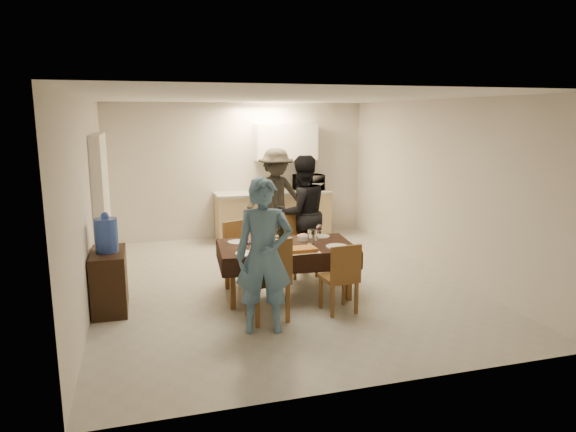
% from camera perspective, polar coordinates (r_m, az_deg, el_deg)
% --- Properties ---
extents(floor, '(5.00, 6.00, 0.02)m').
position_cam_1_polar(floor, '(7.44, -0.91, -7.40)').
color(floor, '#A5A5A0').
rests_on(floor, ground).
extents(ceiling, '(5.00, 6.00, 0.02)m').
position_cam_1_polar(ceiling, '(7.05, -0.98, 13.05)').
color(ceiling, white).
rests_on(ceiling, wall_back).
extents(wall_back, '(5.00, 0.02, 2.60)m').
position_cam_1_polar(wall_back, '(10.03, -5.47, 5.02)').
color(wall_back, beige).
rests_on(wall_back, floor).
extents(wall_front, '(5.00, 0.02, 2.60)m').
position_cam_1_polar(wall_front, '(4.36, 9.49, -3.20)').
color(wall_front, beige).
rests_on(wall_front, floor).
extents(wall_left, '(0.02, 6.00, 2.60)m').
position_cam_1_polar(wall_left, '(6.92, -21.37, 1.51)').
color(wall_left, beige).
rests_on(wall_left, floor).
extents(wall_right, '(0.02, 6.00, 2.60)m').
position_cam_1_polar(wall_right, '(8.14, 16.31, 3.19)').
color(wall_right, beige).
rests_on(wall_right, floor).
extents(stub_partition, '(0.15, 1.40, 2.10)m').
position_cam_1_polar(stub_partition, '(8.13, -19.97, 1.17)').
color(stub_partition, silver).
rests_on(stub_partition, floor).
extents(kitchen_base_cabinet, '(2.20, 0.60, 0.86)m').
position_cam_1_polar(kitchen_base_cabinet, '(9.98, -1.65, -0.01)').
color(kitchen_base_cabinet, tan).
rests_on(kitchen_base_cabinet, floor).
extents(kitchen_worktop, '(2.24, 0.64, 0.05)m').
position_cam_1_polar(kitchen_worktop, '(9.90, -1.66, 2.57)').
color(kitchen_worktop, '#9C9D98').
rests_on(kitchen_worktop, kitchen_base_cabinet).
extents(upper_cabinet, '(1.20, 0.34, 0.70)m').
position_cam_1_polar(upper_cabinet, '(10.02, -0.22, 8.22)').
color(upper_cabinet, white).
rests_on(upper_cabinet, wall_back).
extents(dining_table, '(1.83, 1.16, 0.69)m').
position_cam_1_polar(dining_table, '(6.78, -0.21, -3.48)').
color(dining_table, black).
rests_on(dining_table, floor).
extents(chair_near_left, '(0.52, 0.52, 0.55)m').
position_cam_1_polar(chair_near_left, '(5.89, -2.17, -6.13)').
color(chair_near_left, brown).
rests_on(chair_near_left, floor).
extents(chair_near_right, '(0.43, 0.43, 0.47)m').
position_cam_1_polar(chair_near_right, '(6.19, 5.95, -6.14)').
color(chair_near_right, brown).
rests_on(chair_near_right, floor).
extents(chair_far_left, '(0.52, 0.53, 0.46)m').
position_cam_1_polar(chair_far_left, '(7.34, -5.04, -3.42)').
color(chair_far_left, brown).
rests_on(chair_far_left, floor).
extents(chair_far_right, '(0.47, 0.47, 0.52)m').
position_cam_1_polar(chair_far_right, '(7.53, 1.70, -2.54)').
color(chair_far_right, brown).
rests_on(chair_far_right, floor).
extents(console, '(0.40, 0.80, 0.74)m').
position_cam_1_polar(console, '(6.70, -19.22, -6.81)').
color(console, black).
rests_on(console, floor).
extents(water_jug, '(0.27, 0.27, 0.41)m').
position_cam_1_polar(water_jug, '(6.55, -19.54, -2.02)').
color(water_jug, blue).
rests_on(water_jug, console).
extents(wine_bottle, '(0.07, 0.07, 0.29)m').
position_cam_1_polar(wine_bottle, '(6.77, -0.74, -1.96)').
color(wine_bottle, black).
rests_on(wine_bottle, dining_table).
extents(water_pitcher, '(0.13, 0.13, 0.20)m').
position_cam_1_polar(water_pitcher, '(6.80, 2.74, -2.31)').
color(water_pitcher, white).
rests_on(water_pitcher, dining_table).
extents(savoury_tart, '(0.42, 0.32, 0.05)m').
position_cam_1_polar(savoury_tart, '(6.44, 1.58, -3.75)').
color(savoury_tart, '#AA6E32').
rests_on(savoury_tart, dining_table).
extents(salad_bowl, '(0.17, 0.17, 0.07)m').
position_cam_1_polar(salad_bowl, '(7.01, 1.74, -2.43)').
color(salad_bowl, silver).
rests_on(salad_bowl, dining_table).
extents(mushroom_dish, '(0.21, 0.21, 0.04)m').
position_cam_1_polar(mushroom_dish, '(7.01, -1.24, -2.55)').
color(mushroom_dish, silver).
rests_on(mushroom_dish, dining_table).
extents(wine_glass_a, '(0.08, 0.08, 0.19)m').
position_cam_1_polar(wine_glass_a, '(6.38, -4.36, -3.28)').
color(wine_glass_a, white).
rests_on(wine_glass_a, dining_table).
extents(wine_glass_b, '(0.09, 0.09, 0.19)m').
position_cam_1_polar(wine_glass_b, '(7.14, 3.48, -1.67)').
color(wine_glass_b, white).
rests_on(wine_glass_b, dining_table).
extents(wine_glass_c, '(0.09, 0.09, 0.19)m').
position_cam_1_polar(wine_glass_c, '(6.98, -2.47, -1.97)').
color(wine_glass_c, white).
rests_on(wine_glass_c, dining_table).
extents(plate_near_left, '(0.26, 0.26, 0.02)m').
position_cam_1_polar(plate_near_left, '(6.35, -4.69, -4.16)').
color(plate_near_left, silver).
rests_on(plate_near_left, dining_table).
extents(plate_near_right, '(0.29, 0.29, 0.02)m').
position_cam_1_polar(plate_near_right, '(6.68, 5.46, -3.39)').
color(plate_near_right, silver).
rests_on(plate_near_right, dining_table).
extents(plate_far_left, '(0.25, 0.25, 0.01)m').
position_cam_1_polar(plate_far_left, '(6.92, -5.69, -2.89)').
color(plate_far_left, silver).
rests_on(plate_far_left, dining_table).
extents(plate_far_right, '(0.24, 0.24, 0.01)m').
position_cam_1_polar(plate_far_right, '(7.22, 3.71, -2.26)').
color(plate_far_right, silver).
rests_on(plate_far_right, dining_table).
extents(microwave, '(0.55, 0.38, 0.31)m').
position_cam_1_polar(microwave, '(10.08, 2.30, 3.74)').
color(microwave, white).
rests_on(microwave, kitchen_worktop).
extents(person_near, '(0.70, 0.54, 1.72)m').
position_cam_1_polar(person_near, '(5.61, -2.68, -4.45)').
color(person_near, '#4F7599').
rests_on(person_near, floor).
extents(person_far, '(0.96, 0.80, 1.77)m').
position_cam_1_polar(person_far, '(7.86, 1.54, 0.31)').
color(person_far, black).
rests_on(person_far, floor).
extents(person_kitchen, '(1.15, 0.66, 1.77)m').
position_cam_1_polar(person_kitchen, '(9.46, -1.34, 2.17)').
color(person_kitchen, black).
rests_on(person_kitchen, floor).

